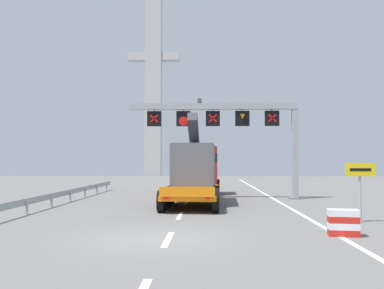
{
  "coord_description": "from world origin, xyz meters",
  "views": [
    {
      "loc": [
        1.72,
        -13.68,
        2.55
      ],
      "look_at": [
        0.78,
        12.38,
        3.59
      ],
      "focal_mm": 38.82,
      "sensor_mm": 36.0,
      "label": 1
    }
  ],
  "objects_px": {
    "exit_sign_yellow": "(360,178)",
    "bridge_pylon_distant": "(153,78)",
    "heavy_haul_truck_orange": "(197,169)",
    "crash_barrier_striped": "(343,223)",
    "overhead_lane_gantry": "(232,121)"
  },
  "relations": [
    {
      "from": "exit_sign_yellow",
      "to": "bridge_pylon_distant",
      "type": "relative_size",
      "value": 0.07
    },
    {
      "from": "heavy_haul_truck_orange",
      "to": "bridge_pylon_distant",
      "type": "relative_size",
      "value": 0.42
    },
    {
      "from": "crash_barrier_striped",
      "to": "exit_sign_yellow",
      "type": "bearing_deg",
      "value": 61.27
    },
    {
      "from": "overhead_lane_gantry",
      "to": "exit_sign_yellow",
      "type": "xyz_separation_m",
      "value": [
        4.64,
        -10.78,
        -3.47
      ]
    },
    {
      "from": "heavy_haul_truck_orange",
      "to": "bridge_pylon_distant",
      "type": "xyz_separation_m",
      "value": [
        -8.71,
        43.88,
        15.18
      ]
    },
    {
      "from": "heavy_haul_truck_orange",
      "to": "bridge_pylon_distant",
      "type": "bearing_deg",
      "value": 101.22
    },
    {
      "from": "overhead_lane_gantry",
      "to": "crash_barrier_striped",
      "type": "relative_size",
      "value": 11.14
    },
    {
      "from": "overhead_lane_gantry",
      "to": "heavy_haul_truck_orange",
      "type": "height_order",
      "value": "overhead_lane_gantry"
    },
    {
      "from": "heavy_haul_truck_orange",
      "to": "exit_sign_yellow",
      "type": "xyz_separation_m",
      "value": [
        7.03,
        -10.33,
        -0.16
      ]
    },
    {
      "from": "overhead_lane_gantry",
      "to": "bridge_pylon_distant",
      "type": "relative_size",
      "value": 0.35
    },
    {
      "from": "heavy_haul_truck_orange",
      "to": "exit_sign_yellow",
      "type": "relative_size",
      "value": 5.74
    },
    {
      "from": "overhead_lane_gantry",
      "to": "exit_sign_yellow",
      "type": "height_order",
      "value": "overhead_lane_gantry"
    },
    {
      "from": "crash_barrier_striped",
      "to": "heavy_haul_truck_orange",
      "type": "bearing_deg",
      "value": 111.37
    },
    {
      "from": "crash_barrier_striped",
      "to": "bridge_pylon_distant",
      "type": "xyz_separation_m",
      "value": [
        -13.99,
        57.4,
        16.72
      ]
    },
    {
      "from": "heavy_haul_truck_orange",
      "to": "exit_sign_yellow",
      "type": "height_order",
      "value": "heavy_haul_truck_orange"
    }
  ]
}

